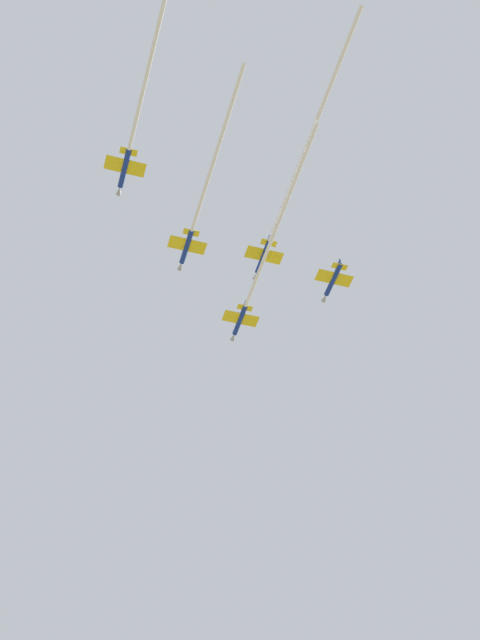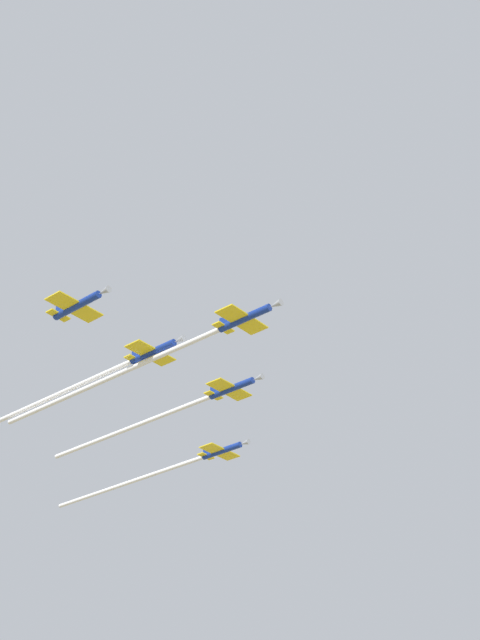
# 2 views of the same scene
# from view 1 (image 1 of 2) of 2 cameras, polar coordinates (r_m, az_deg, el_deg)

# --- Properties ---
(jet_lead) EXTENTS (49.30, 28.01, 2.20)m
(jet_lead) POSITION_cam_1_polar(r_m,az_deg,el_deg) (184.40, 1.39, 3.52)
(jet_lead) COLOR navy
(jet_port_inner) EXTENTS (41.89, 23.94, 2.20)m
(jet_port_inner) POSITION_cam_1_polar(r_m,az_deg,el_deg) (175.70, -2.36, 7.62)
(jet_port_inner) COLOR navy
(jet_starboard_inner) EXTENTS (10.15, 8.01, 2.20)m
(jet_starboard_inner) POSITION_cam_1_polar(r_m,az_deg,el_deg) (189.22, 5.79, 2.46)
(jet_starboard_inner) COLOR navy
(jet_port_outer) EXTENTS (53.60, 30.37, 2.20)m
(jet_port_outer) POSITION_cam_1_polar(r_m,az_deg,el_deg) (174.38, 3.24, 8.44)
(jet_port_outer) COLOR navy
(jet_starboard_outer) EXTENTS (43.46, 24.80, 2.20)m
(jet_starboard_outer) POSITION_cam_1_polar(r_m,az_deg,el_deg) (164.93, -6.28, 13.03)
(jet_starboard_outer) COLOR navy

